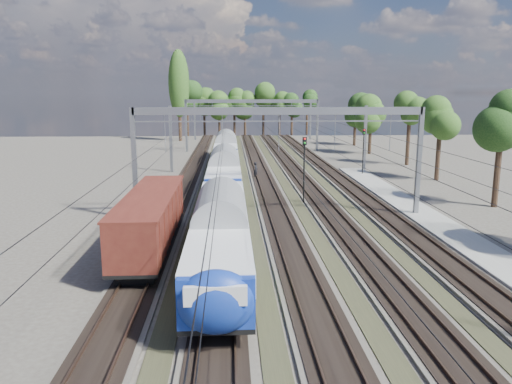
{
  "coord_description": "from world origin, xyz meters",
  "views": [
    {
      "loc": [
        -3.9,
        -9.66,
        10.11
      ],
      "look_at": [
        -1.99,
        26.97,
        2.8
      ],
      "focal_mm": 35.0,
      "sensor_mm": 36.0,
      "label": 1
    }
  ],
  "objects_px": {
    "freight_boxcar": "(151,218)",
    "signal_far": "(363,146)",
    "worker": "(256,170)",
    "signal_near": "(304,161)",
    "emu_train": "(224,167)"
  },
  "relations": [
    {
      "from": "worker",
      "to": "signal_near",
      "type": "xyz_separation_m",
      "value": [
        3.78,
        -13.73,
        2.9
      ]
    },
    {
      "from": "signal_near",
      "to": "signal_far",
      "type": "relative_size",
      "value": 1.05
    },
    {
      "from": "worker",
      "to": "signal_near",
      "type": "height_order",
      "value": "signal_near"
    },
    {
      "from": "emu_train",
      "to": "worker",
      "type": "bearing_deg",
      "value": 68.15
    },
    {
      "from": "freight_boxcar",
      "to": "signal_far",
      "type": "height_order",
      "value": "signal_far"
    },
    {
      "from": "freight_boxcar",
      "to": "signal_far",
      "type": "bearing_deg",
      "value": 53.46
    },
    {
      "from": "signal_near",
      "to": "signal_far",
      "type": "height_order",
      "value": "signal_near"
    },
    {
      "from": "worker",
      "to": "signal_far",
      "type": "relative_size",
      "value": 0.34
    },
    {
      "from": "freight_boxcar",
      "to": "signal_far",
      "type": "distance_m",
      "value": 36.0
    },
    {
      "from": "freight_boxcar",
      "to": "signal_far",
      "type": "xyz_separation_m",
      "value": [
        21.42,
        28.9,
        1.44
      ]
    },
    {
      "from": "emu_train",
      "to": "signal_far",
      "type": "height_order",
      "value": "signal_far"
    },
    {
      "from": "emu_train",
      "to": "freight_boxcar",
      "type": "xyz_separation_m",
      "value": [
        -4.5,
        -18.84,
        -0.46
      ]
    },
    {
      "from": "worker",
      "to": "signal_far",
      "type": "distance_m",
      "value": 13.57
    },
    {
      "from": "emu_train",
      "to": "freight_boxcar",
      "type": "relative_size",
      "value": 4.66
    },
    {
      "from": "signal_far",
      "to": "signal_near",
      "type": "bearing_deg",
      "value": -117.06
    }
  ]
}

